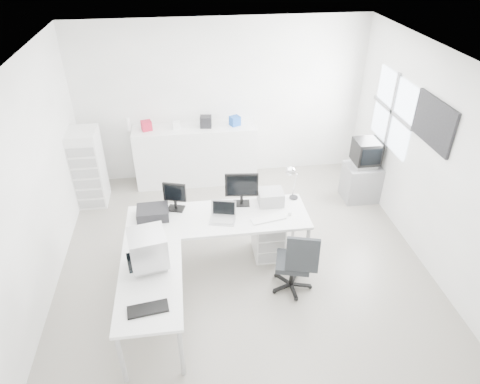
{
  "coord_description": "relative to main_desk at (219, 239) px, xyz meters",
  "views": [
    {
      "loc": [
        -0.65,
        -4.56,
        4.09
      ],
      "look_at": [
        0.0,
        0.2,
        1.0
      ],
      "focal_mm": 32.0,
      "sensor_mm": 36.0,
      "label": 1
    }
  ],
  "objects": [
    {
      "name": "floor",
      "position": [
        0.32,
        -0.03,
        -0.38
      ],
      "size": [
        5.0,
        5.0,
        0.01
      ],
      "primitive_type": "cube",
      "color": "#B7B0A4",
      "rests_on": "ground"
    },
    {
      "name": "ceiling",
      "position": [
        0.32,
        -0.03,
        2.42
      ],
      "size": [
        5.0,
        5.0,
        0.01
      ],
      "primitive_type": "cube",
      "color": "white",
      "rests_on": "back_wall"
    },
    {
      "name": "back_wall",
      "position": [
        0.32,
        2.47,
        1.02
      ],
      "size": [
        5.0,
        0.02,
        2.8
      ],
      "primitive_type": "cube",
      "color": "white",
      "rests_on": "floor"
    },
    {
      "name": "left_wall",
      "position": [
        -2.18,
        -0.03,
        1.02
      ],
      "size": [
        0.02,
        5.0,
        2.8
      ],
      "primitive_type": "cube",
      "color": "white",
      "rests_on": "floor"
    },
    {
      "name": "right_wall",
      "position": [
        2.82,
        -0.03,
        1.02
      ],
      "size": [
        0.02,
        5.0,
        2.8
      ],
      "primitive_type": "cube",
      "color": "white",
      "rests_on": "floor"
    },
    {
      "name": "window",
      "position": [
        2.8,
        1.17,
        1.23
      ],
      "size": [
        0.02,
        1.2,
        1.1
      ],
      "primitive_type": null,
      "color": "white",
      "rests_on": "right_wall"
    },
    {
      "name": "wall_picture",
      "position": [
        2.79,
        0.07,
        1.52
      ],
      "size": [
        0.04,
        0.9,
        0.6
      ],
      "primitive_type": null,
      "color": "black",
      "rests_on": "right_wall"
    },
    {
      "name": "main_desk",
      "position": [
        0.0,
        0.0,
        0.0
      ],
      "size": [
        2.4,
        0.8,
        0.75
      ],
      "primitive_type": null,
      "color": "white",
      "rests_on": "floor"
    },
    {
      "name": "side_desk",
      "position": [
        -0.85,
        -1.1,
        0.0
      ],
      "size": [
        0.7,
        1.4,
        0.75
      ],
      "primitive_type": null,
      "color": "white",
      "rests_on": "floor"
    },
    {
      "name": "drawer_pedestal",
      "position": [
        0.7,
        0.05,
        -0.08
      ],
      "size": [
        0.4,
        0.5,
        0.6
      ],
      "primitive_type": "cube",
      "color": "white",
      "rests_on": "floor"
    },
    {
      "name": "inkjet_printer",
      "position": [
        -0.85,
        0.1,
        0.45
      ],
      "size": [
        0.42,
        0.33,
        0.15
      ],
      "primitive_type": "cube",
      "rotation": [
        0.0,
        0.0,
        0.03
      ],
      "color": "black",
      "rests_on": "main_desk"
    },
    {
      "name": "lcd_monitor_small",
      "position": [
        -0.55,
        0.25,
        0.57
      ],
      "size": [
        0.35,
        0.26,
        0.39
      ],
      "primitive_type": null,
      "rotation": [
        0.0,
        0.0,
        -0.31
      ],
      "color": "black",
      "rests_on": "main_desk"
    },
    {
      "name": "lcd_monitor_large",
      "position": [
        0.35,
        0.25,
        0.61
      ],
      "size": [
        0.47,
        0.22,
        0.47
      ],
      "primitive_type": null,
      "rotation": [
        0.0,
        0.0,
        -0.1
      ],
      "color": "black",
      "rests_on": "main_desk"
    },
    {
      "name": "laptop",
      "position": [
        0.05,
        -0.1,
        0.48
      ],
      "size": [
        0.39,
        0.4,
        0.21
      ],
      "primitive_type": null,
      "rotation": [
        0.0,
        0.0,
        -0.24
      ],
      "color": "#B7B7BA",
      "rests_on": "main_desk"
    },
    {
      "name": "white_keyboard",
      "position": [
        0.65,
        -0.15,
        0.38
      ],
      "size": [
        0.48,
        0.23,
        0.02
      ],
      "primitive_type": "cube",
      "rotation": [
        0.0,
        0.0,
        0.2
      ],
      "color": "white",
      "rests_on": "main_desk"
    },
    {
      "name": "white_mouse",
      "position": [
        0.95,
        -0.1,
        0.4
      ],
      "size": [
        0.05,
        0.05,
        0.05
      ],
      "primitive_type": "sphere",
      "color": "white",
      "rests_on": "main_desk"
    },
    {
      "name": "laser_printer",
      "position": [
        0.75,
        0.22,
        0.47
      ],
      "size": [
        0.34,
        0.29,
        0.19
      ],
      "primitive_type": "cube",
      "rotation": [
        0.0,
        0.0,
        -0.01
      ],
      "color": "#9F9F9F",
      "rests_on": "main_desk"
    },
    {
      "name": "desk_lamp",
      "position": [
        1.1,
        0.3,
        0.6
      ],
      "size": [
        0.17,
        0.17,
        0.46
      ],
      "primitive_type": null,
      "rotation": [
        0.0,
        0.0,
        0.09
      ],
      "color": "silver",
      "rests_on": "main_desk"
    },
    {
      "name": "crt_monitor",
      "position": [
        -0.85,
        -0.85,
        0.59
      ],
      "size": [
        0.43,
        0.43,
        0.43
      ],
      "primitive_type": null,
      "rotation": [
        0.0,
        0.0,
        0.19
      ],
      "color": "#B7B7BA",
      "rests_on": "side_desk"
    },
    {
      "name": "black_keyboard",
      "position": [
        -0.85,
        -1.5,
        0.39
      ],
      "size": [
        0.43,
        0.22,
        0.03
      ],
      "primitive_type": "cube",
      "rotation": [
        0.0,
        0.0,
        0.14
      ],
      "color": "black",
      "rests_on": "side_desk"
    },
    {
      "name": "office_chair",
      "position": [
        0.88,
        -0.66,
        0.1
      ],
      "size": [
        0.67,
        0.67,
        0.94
      ],
      "primitive_type": null,
      "rotation": [
        0.0,
        0.0,
        -0.27
      ],
      "color": "#282A2D",
      "rests_on": "floor"
    },
    {
      "name": "tv_cabinet",
      "position": [
        2.54,
        1.26,
        -0.06
      ],
      "size": [
        0.58,
        0.47,
        0.63
      ],
      "primitive_type": "cube",
      "color": "gray",
      "rests_on": "floor"
    },
    {
      "name": "crt_tv",
      "position": [
        2.54,
        1.26,
        0.48
      ],
      "size": [
        0.5,
        0.48,
        0.45
      ],
      "primitive_type": null,
      "color": "black",
      "rests_on": "tv_cabinet"
    },
    {
      "name": "sideboard",
      "position": [
        -0.19,
        2.21,
        0.15
      ],
      "size": [
        2.12,
        0.53,
        1.06
      ],
      "primitive_type": "cube",
      "color": "white",
      "rests_on": "floor"
    },
    {
      "name": "clutter_box_a",
      "position": [
        -0.99,
        2.21,
        0.77
      ],
      "size": [
        0.2,
        0.19,
        0.16
      ],
      "primitive_type": "cube",
      "rotation": [
        0.0,
        0.0,
        0.3
      ],
      "color": "#B01932",
      "rests_on": "sideboard"
    },
    {
      "name": "clutter_box_b",
      "position": [
        -0.49,
        2.21,
        0.75
      ],
      "size": [
        0.13,
        0.12,
        0.13
      ],
      "primitive_type": "cube",
      "rotation": [
        0.0,
        0.0,
        0.08
      ],
      "color": "white",
      "rests_on": "sideboard"
    },
    {
      "name": "clutter_box_c",
      "position": [
        0.01,
        2.21,
        0.78
      ],
      "size": [
        0.21,
        0.2,
        0.19
      ],
      "primitive_type": "cube",
      "rotation": [
        0.0,
        0.0,
        -0.12
      ],
      "color": "black",
      "rests_on": "sideboard"
    },
    {
      "name": "clutter_box_d",
      "position": [
        0.51,
        2.21,
        0.77
      ],
      "size": [
        0.21,
        0.2,
        0.16
      ],
      "primitive_type": "cube",
      "rotation": [
        0.0,
        0.0,
        0.42
      ],
      "color": "#1647A0",
      "rests_on": "sideboard"
    },
    {
      "name": "clutter_bottle",
      "position": [
        -1.29,
        2.25,
        0.79
      ],
      "size": [
        0.07,
        0.07,
        0.22
      ],
      "primitive_type": "cylinder",
      "color": "white",
      "rests_on": "sideboard"
    },
    {
      "name": "filing_cabinet",
      "position": [
        -1.96,
        1.77,
        0.28
      ],
      "size": [
        0.46,
        0.54,
        1.3
      ],
      "primitive_type": "cube",
      "color": "white",
      "rests_on": "floor"
    }
  ]
}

